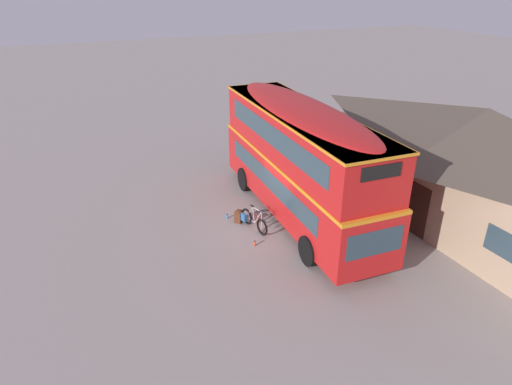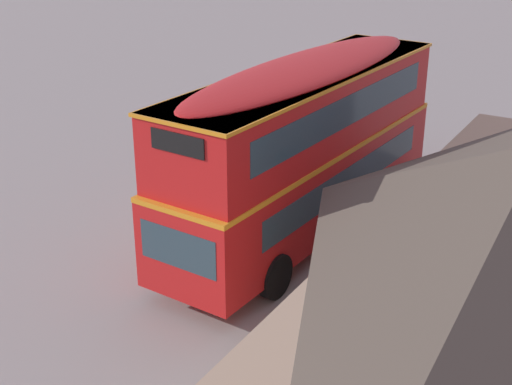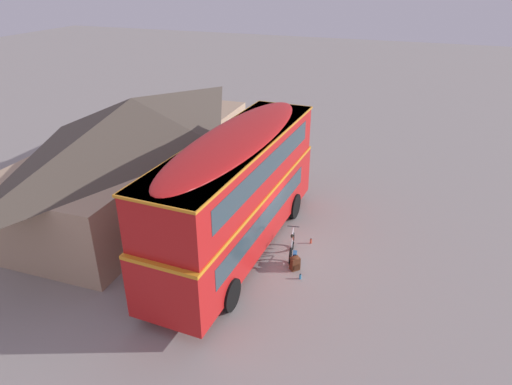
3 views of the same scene
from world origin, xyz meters
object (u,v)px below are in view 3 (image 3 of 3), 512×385
(backpack_on_ground, at_px, (295,263))
(water_bottle_red_squeeze, at_px, (311,241))
(double_decker_bus, at_px, (238,188))
(water_bottle_blue_sports, at_px, (300,276))
(touring_bicycle, at_px, (292,249))

(backpack_on_ground, bearing_deg, water_bottle_red_squeeze, -3.63)
(double_decker_bus, relative_size, water_bottle_red_squeeze, 48.30)
(double_decker_bus, relative_size, water_bottle_blue_sports, 50.63)
(double_decker_bus, relative_size, backpack_on_ground, 19.22)
(touring_bicycle, relative_size, water_bottle_red_squeeze, 7.81)
(double_decker_bus, xyz_separation_m, water_bottle_blue_sports, (-1.02, -2.78, -2.55))
(water_bottle_blue_sports, bearing_deg, water_bottle_red_squeeze, 5.18)
(backpack_on_ground, bearing_deg, water_bottle_blue_sports, -144.50)
(water_bottle_blue_sports, bearing_deg, double_decker_bus, 69.82)
(water_bottle_red_squeeze, bearing_deg, water_bottle_blue_sports, -174.82)
(double_decker_bus, bearing_deg, water_bottle_red_squeeze, -61.89)
(backpack_on_ground, xyz_separation_m, water_bottle_blue_sports, (-0.48, -0.34, -0.19))
(double_decker_bus, xyz_separation_m, backpack_on_ground, (-0.55, -2.44, -2.36))
(touring_bicycle, bearing_deg, water_bottle_red_squeeze, -20.54)
(backpack_on_ground, relative_size, water_bottle_red_squeeze, 2.51)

